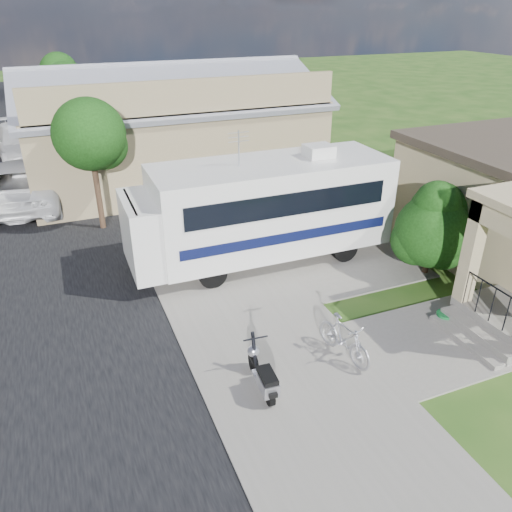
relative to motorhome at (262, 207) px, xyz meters
name	(u,v)px	position (x,y,z in m)	size (l,w,h in m)	color
ground	(315,345)	(-0.55, -4.59, -1.75)	(120.00, 120.00, 0.00)	#1D4312
sidewalk_slab	(173,207)	(-1.55, 5.41, -1.72)	(4.00, 80.00, 0.06)	slate
driveway_slab	(290,254)	(0.95, -0.09, -1.73)	(7.00, 6.00, 0.05)	slate
walk_slab	(444,339)	(2.45, -5.59, -1.73)	(4.00, 3.00, 0.05)	slate
warehouse	(170,133)	(-0.55, 9.38, 0.24)	(12.50, 8.40, 5.04)	#867453
street_tree_a	(93,138)	(-4.25, 4.46, 1.50)	(2.44, 2.40, 4.58)	black
street_tree_b	(70,89)	(-4.25, 14.46, 1.64)	(2.44, 2.40, 4.73)	black
street_tree_c	(61,73)	(-4.25, 23.46, 1.35)	(2.44, 2.40, 4.42)	black
motorhome	(262,207)	(0.00, 0.00, 0.00)	(7.98, 2.65, 4.08)	silver
shrub	(433,227)	(4.24, -2.66, -0.27)	(2.36, 2.25, 2.89)	black
scooter	(263,375)	(-2.33, -5.58, -1.30)	(0.53, 1.53, 1.00)	black
bicycle	(344,341)	(-0.22, -5.27, -1.25)	(0.47, 1.68, 1.01)	#AFAFB7
pickup_truck	(24,182)	(-6.84, 8.13, -0.85)	(2.99, 6.47, 1.80)	white
van	(22,143)	(-6.98, 14.88, -0.89)	(2.43, 5.98, 1.74)	white
garden_hose	(445,317)	(3.00, -4.94, -1.66)	(0.43, 0.43, 0.19)	#13622B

